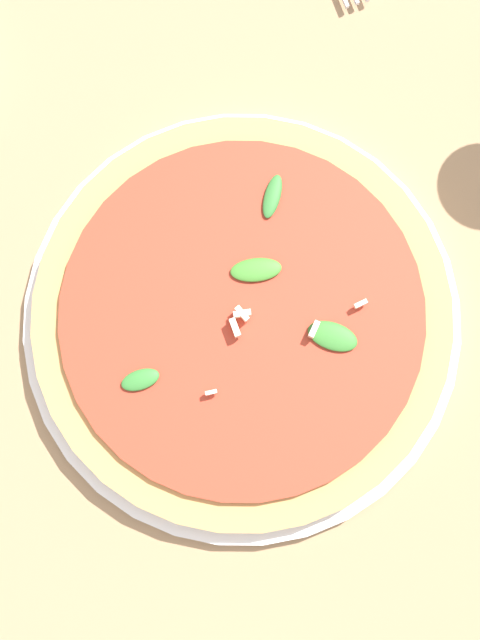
% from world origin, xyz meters
% --- Properties ---
extents(ground_plane, '(6.00, 6.00, 0.00)m').
position_xyz_m(ground_plane, '(0.00, 0.00, 0.00)').
color(ground_plane, '#9E7A56').
extents(pizza_arugula_main, '(0.34, 0.34, 0.05)m').
position_xyz_m(pizza_arugula_main, '(0.00, -0.00, 0.02)').
color(pizza_arugula_main, white).
rests_on(pizza_arugula_main, ground_plane).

